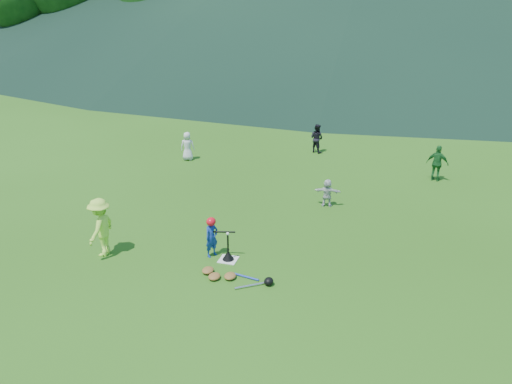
% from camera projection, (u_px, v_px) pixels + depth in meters
% --- Properties ---
extents(ground, '(120.00, 120.00, 0.00)m').
position_uv_depth(ground, '(228.00, 260.00, 12.60)').
color(ground, '#275212').
rests_on(ground, ground).
extents(home_plate, '(0.45, 0.45, 0.02)m').
position_uv_depth(home_plate, '(228.00, 260.00, 12.60)').
color(home_plate, silver).
rests_on(home_plate, ground).
extents(baseball, '(0.08, 0.08, 0.08)m').
position_uv_depth(baseball, '(228.00, 234.00, 12.33)').
color(baseball, white).
rests_on(baseball, batting_tee).
extents(batter_child, '(0.41, 0.45, 1.04)m').
position_uv_depth(batter_child, '(212.00, 237.00, 12.62)').
color(batter_child, navy).
rests_on(batter_child, ground).
extents(adult_coach, '(0.63, 1.02, 1.54)m').
position_uv_depth(adult_coach, '(101.00, 227.00, 12.61)').
color(adult_coach, '#B9F247').
rests_on(adult_coach, ground).
extents(fielder_a, '(0.64, 0.49, 1.15)m').
position_uv_depth(fielder_a, '(187.00, 146.00, 20.05)').
color(fielder_a, silver).
rests_on(fielder_a, ground).
extents(fielder_b, '(0.73, 0.67, 1.22)m').
position_uv_depth(fielder_b, '(317.00, 138.00, 21.03)').
color(fielder_b, black).
rests_on(fielder_b, ground).
extents(fielder_c, '(0.82, 0.50, 1.30)m').
position_uv_depth(fielder_c, '(437.00, 163.00, 17.77)').
color(fielder_c, '#1D6228').
rests_on(fielder_c, ground).
extents(fielder_d, '(0.85, 0.32, 0.90)m').
position_uv_depth(fielder_d, '(327.00, 193.00, 15.67)').
color(fielder_d, silver).
rests_on(fielder_d, ground).
extents(batting_tee, '(0.30, 0.30, 0.68)m').
position_uv_depth(batting_tee, '(228.00, 255.00, 12.55)').
color(batting_tee, black).
rests_on(batting_tee, home_plate).
extents(batter_gear, '(0.73, 0.26, 0.40)m').
position_uv_depth(batter_gear, '(212.00, 222.00, 12.46)').
color(batter_gear, red).
rests_on(batter_gear, ground).
extents(equipment_pile, '(1.80, 0.72, 0.19)m').
position_uv_depth(equipment_pile, '(230.00, 276.00, 11.74)').
color(equipment_pile, olive).
rests_on(equipment_pile, ground).
extents(outfield_fence, '(70.07, 0.08, 1.33)m').
position_uv_depth(outfield_fence, '(351.00, 75.00, 37.34)').
color(outfield_fence, gray).
rests_on(outfield_fence, ground).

